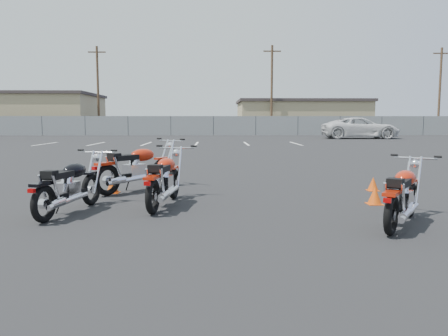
{
  "coord_description": "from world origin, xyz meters",
  "views": [
    {
      "loc": [
        0.04,
        -6.26,
        1.4
      ],
      "look_at": [
        0.2,
        0.6,
        0.65
      ],
      "focal_mm": 35.0,
      "sensor_mm": 36.0,
      "label": 1
    }
  ],
  "objects_px": {
    "motorcycle_front_red": "(136,168)",
    "motorcycle_rear_red": "(403,196)",
    "motorcycle_second_black": "(69,186)",
    "white_van": "(361,122)",
    "motorcycle_third_red": "(164,180)"
  },
  "relations": [
    {
      "from": "motorcycle_front_red",
      "to": "motorcycle_rear_red",
      "type": "height_order",
      "value": "motorcycle_front_red"
    },
    {
      "from": "motorcycle_second_black",
      "to": "white_van",
      "type": "distance_m",
      "value": 30.3
    },
    {
      "from": "motorcycle_second_black",
      "to": "motorcycle_third_red",
      "type": "distance_m",
      "value": 1.47
    },
    {
      "from": "motorcycle_rear_red",
      "to": "motorcycle_second_black",
      "type": "bearing_deg",
      "value": 169.28
    },
    {
      "from": "motorcycle_second_black",
      "to": "white_van",
      "type": "bearing_deg",
      "value": 63.45
    },
    {
      "from": "motorcycle_front_red",
      "to": "motorcycle_third_red",
      "type": "xyz_separation_m",
      "value": [
        0.73,
        -1.55,
        -0.03
      ]
    },
    {
      "from": "motorcycle_front_red",
      "to": "motorcycle_second_black",
      "type": "height_order",
      "value": "motorcycle_front_red"
    },
    {
      "from": "motorcycle_third_red",
      "to": "motorcycle_rear_red",
      "type": "distance_m",
      "value": 3.61
    },
    {
      "from": "motorcycle_third_red",
      "to": "motorcycle_front_red",
      "type": "bearing_deg",
      "value": 115.27
    },
    {
      "from": "motorcycle_second_black",
      "to": "white_van",
      "type": "height_order",
      "value": "white_van"
    },
    {
      "from": "white_van",
      "to": "motorcycle_second_black",
      "type": "bearing_deg",
      "value": 156.02
    },
    {
      "from": "motorcycle_rear_red",
      "to": "white_van",
      "type": "relative_size",
      "value": 0.25
    },
    {
      "from": "motorcycle_front_red",
      "to": "motorcycle_rear_red",
      "type": "relative_size",
      "value": 1.11
    },
    {
      "from": "motorcycle_front_red",
      "to": "motorcycle_second_black",
      "type": "relative_size",
      "value": 1.01
    },
    {
      "from": "motorcycle_front_red",
      "to": "white_van",
      "type": "height_order",
      "value": "white_van"
    }
  ]
}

